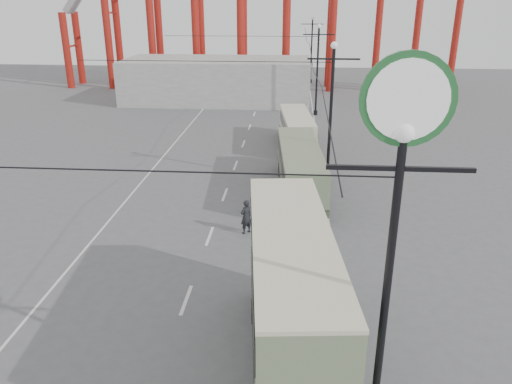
# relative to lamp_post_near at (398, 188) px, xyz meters

# --- Properties ---
(ground) EXTENTS (160.00, 160.00, 0.00)m
(ground) POSITION_rel_lamp_post_near_xyz_m (-5.60, 3.00, -7.86)
(ground) COLOR #555558
(ground) RESTS_ON ground
(road_markings) EXTENTS (12.52, 120.00, 0.01)m
(road_markings) POSITION_rel_lamp_post_near_xyz_m (-6.46, 22.70, -7.86)
(road_markings) COLOR silver
(road_markings) RESTS_ON ground
(lamp_post_near) EXTENTS (3.20, 0.44, 10.80)m
(lamp_post_near) POSITION_rel_lamp_post_near_xyz_m (0.00, 0.00, 0.00)
(lamp_post_near) COLOR black
(lamp_post_near) RESTS_ON ground
(lamp_post_mid) EXTENTS (3.20, 0.44, 9.32)m
(lamp_post_mid) POSITION_rel_lamp_post_near_xyz_m (0.00, 21.00, -3.18)
(lamp_post_mid) COLOR black
(lamp_post_mid) RESTS_ON ground
(lamp_post_far) EXTENTS (3.20, 0.44, 9.32)m
(lamp_post_far) POSITION_rel_lamp_post_near_xyz_m (0.00, 43.00, -3.18)
(lamp_post_far) COLOR black
(lamp_post_far) RESTS_ON ground
(lamp_post_distant) EXTENTS (3.20, 0.44, 9.32)m
(lamp_post_distant) POSITION_rel_lamp_post_near_xyz_m (0.00, 65.00, -3.18)
(lamp_post_distant) COLOR black
(lamp_post_distant) RESTS_ON ground
(fairground_shed) EXTENTS (22.00, 10.00, 5.00)m
(fairground_shed) POSITION_rel_lamp_post_near_xyz_m (-11.60, 50.00, -5.36)
(fairground_shed) COLOR gray
(fairground_shed) RESTS_ON ground
(double_decker_bus) EXTENTS (3.34, 9.81, 5.17)m
(double_decker_bus) POSITION_rel_lamp_post_near_xyz_m (-2.28, 3.14, -4.97)
(double_decker_bus) COLOR #343C20
(double_decker_bus) RESTS_ON ground
(single_decker_green) EXTENTS (3.21, 10.77, 3.00)m
(single_decker_green) POSITION_rel_lamp_post_near_xyz_m (-1.84, 19.80, -6.17)
(single_decker_green) COLOR slate
(single_decker_green) RESTS_ON ground
(single_decker_cream) EXTENTS (3.13, 9.04, 2.76)m
(single_decker_cream) POSITION_rel_lamp_post_near_xyz_m (-2.05, 30.58, -6.31)
(single_decker_cream) COLOR beige
(single_decker_cream) RESTS_ON ground
(pedestrian) EXTENTS (0.81, 0.80, 1.89)m
(pedestrian) POSITION_rel_lamp_post_near_xyz_m (-4.71, 13.55, -6.92)
(pedestrian) COLOR black
(pedestrian) RESTS_ON ground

